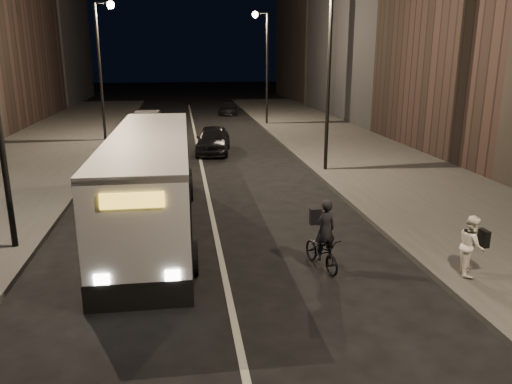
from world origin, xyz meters
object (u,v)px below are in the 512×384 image
object	(u,v)px
streetlight_right_far	(264,53)
car_far	(229,108)
streetlight_right_mid	(324,52)
streetlight_left_near	(0,51)
streetlight_left_far	(103,53)
car_mid	(148,121)
car_near	(213,140)
cyclist_on_bicycle	(323,246)
pedestrian_woman	(472,245)
city_bus	(151,177)

from	to	relation	value
streetlight_right_far	car_far	bearing A→B (deg)	103.87
streetlight_right_mid	streetlight_left_near	bearing A→B (deg)	-143.12
streetlight_left_far	car_mid	distance (m)	6.54
car_mid	car_far	xyz separation A→B (m)	(6.60, 9.62, -0.21)
streetlight_right_mid	car_mid	size ratio (longest dim) A/B	1.74
streetlight_right_mid	car_near	world-z (taller)	streetlight_right_mid
car_near	car_far	size ratio (longest dim) A/B	1.13
streetlight_left_near	cyclist_on_bicycle	world-z (taller)	streetlight_left_near
pedestrian_woman	car_near	distance (m)	17.82
streetlight_left_far	city_bus	bearing A→B (deg)	-78.22
city_bus	car_near	bearing A→B (deg)	77.75
streetlight_left_far	car_far	bearing A→B (deg)	57.52
cyclist_on_bicycle	car_mid	xyz separation A→B (m)	(-5.68, 24.51, 0.14)
pedestrian_woman	car_near	size ratio (longest dim) A/B	0.34
city_bus	car_far	distance (m)	30.67
car_near	city_bus	bearing A→B (deg)	-95.18
streetlight_right_far	car_near	xyz separation A→B (m)	(-4.53, -10.46, -4.62)
city_bus	car_mid	xyz separation A→B (m)	(-1.28, 20.56, -0.84)
pedestrian_woman	cyclist_on_bicycle	bearing A→B (deg)	91.70
streetlight_left_near	pedestrian_woman	bearing A→B (deg)	-17.70
streetlight_right_far	car_near	size ratio (longest dim) A/B	1.87
streetlight_left_near	cyclist_on_bicycle	bearing A→B (deg)	-16.90
streetlight_right_mid	cyclist_on_bicycle	world-z (taller)	streetlight_right_mid
streetlight_left_near	city_bus	distance (m)	5.32
cyclist_on_bicycle	car_near	distance (m)	16.01
streetlight_left_far	city_bus	xyz separation A→B (m)	(3.43, -16.44, -3.75)
pedestrian_woman	car_far	size ratio (longest dim) A/B	0.38
streetlight_right_far	car_mid	distance (m)	9.85
car_near	car_mid	size ratio (longest dim) A/B	0.93
streetlight_right_far	car_far	distance (m)	9.32
cyclist_on_bicycle	car_near	size ratio (longest dim) A/B	0.43
car_mid	car_far	world-z (taller)	car_mid
streetlight_right_far	city_bus	bearing A→B (deg)	-107.87
streetlight_left_near	pedestrian_woman	xyz separation A→B (m)	(11.15, -3.56, -4.46)
streetlight_right_far	cyclist_on_bicycle	distance (m)	26.95
streetlight_left_far	streetlight_left_near	bearing A→B (deg)	-90.00
streetlight_right_mid	streetlight_right_far	distance (m)	16.00
streetlight_right_far	city_bus	world-z (taller)	streetlight_right_far
streetlight_left_near	car_far	xyz separation A→B (m)	(8.75, 31.75, -4.80)
city_bus	cyclist_on_bicycle	bearing A→B (deg)	-41.35
streetlight_left_near	pedestrian_woman	world-z (taller)	streetlight_left_near
car_far	streetlight_left_near	bearing A→B (deg)	-100.14
streetlight_left_far	car_near	world-z (taller)	streetlight_left_far
car_mid	car_far	distance (m)	11.67
city_bus	pedestrian_woman	world-z (taller)	city_bus
streetlight_right_mid	streetlight_left_far	distance (m)	14.62
streetlight_right_mid	cyclist_on_bicycle	xyz separation A→B (m)	(-2.83, -10.38, -4.74)
cyclist_on_bicycle	car_far	world-z (taller)	cyclist_on_bicycle
streetlight_left_far	pedestrian_woman	xyz separation A→B (m)	(11.15, -21.56, -4.46)
car_mid	streetlight_left_far	bearing A→B (deg)	65.34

